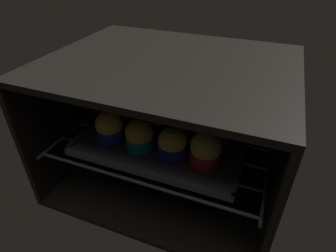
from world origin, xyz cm
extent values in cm
cube|color=black|center=(0.00, 22.00, -0.75)|extent=(59.00, 47.00, 1.50)
cube|color=black|center=(0.00, 22.00, 34.75)|extent=(59.00, 47.00, 1.50)
cube|color=black|center=(0.00, 44.75, 17.00)|extent=(59.00, 1.50, 34.00)
cube|color=black|center=(-28.75, 22.00, 17.00)|extent=(1.50, 47.00, 34.00)
cube|color=black|center=(28.75, 22.00, 17.00)|extent=(1.50, 47.00, 34.00)
cylinder|color=#4C494C|center=(0.00, 3.00, 13.60)|extent=(54.00, 0.80, 0.80)
cylinder|color=#4C494C|center=(0.00, 10.60, 13.60)|extent=(54.00, 0.80, 0.80)
cylinder|color=#4C494C|center=(0.00, 18.20, 13.60)|extent=(54.00, 0.80, 0.80)
cylinder|color=#4C494C|center=(0.00, 25.80, 13.60)|extent=(54.00, 0.80, 0.80)
cylinder|color=#4C494C|center=(0.00, 33.40, 13.60)|extent=(54.00, 0.80, 0.80)
cylinder|color=#4C494C|center=(0.00, 41.00, 13.60)|extent=(54.00, 0.80, 0.80)
cylinder|color=#4C494C|center=(-27.00, 22.00, 13.60)|extent=(0.80, 42.00, 0.80)
cylinder|color=#4C494C|center=(27.00, 22.00, 13.60)|extent=(0.80, 42.00, 0.80)
cube|color=#4C4C51|center=(0.00, 21.45, 14.60)|extent=(42.43, 33.91, 1.20)
cube|color=#4C4C51|center=(0.00, 4.89, 15.70)|extent=(42.43, 0.80, 1.00)
cube|color=#4C4C51|center=(0.00, 38.01, 15.70)|extent=(42.43, 0.80, 1.00)
cube|color=#4C4C51|center=(-20.82, 21.45, 15.70)|extent=(0.80, 33.91, 1.00)
cube|color=#4C4C51|center=(20.82, 21.45, 15.70)|extent=(0.80, 33.91, 1.00)
cylinder|color=#1928B7|center=(-12.71, 12.96, 17.02)|extent=(6.96, 6.96, 3.63)
sphere|color=gold|center=(-12.71, 12.96, 20.17)|extent=(7.09, 7.09, 7.09)
sphere|color=#19511E|center=(-13.05, 12.74, 22.44)|extent=(2.49, 2.49, 2.49)
cylinder|color=#0C8C84|center=(-4.12, 12.73, 17.02)|extent=(6.96, 6.96, 3.63)
sphere|color=gold|center=(-4.12, 12.73, 19.78)|extent=(6.99, 6.99, 6.99)
sphere|color=#1E6023|center=(-4.43, 12.46, 21.83)|extent=(2.01, 2.01, 2.01)
cylinder|color=#1928B7|center=(4.54, 12.79, 17.02)|extent=(6.96, 6.96, 3.63)
sphere|color=gold|center=(4.54, 12.79, 19.69)|extent=(6.83, 6.83, 6.83)
sphere|color=#1E6023|center=(4.53, 12.32, 22.46)|extent=(2.58, 2.58, 2.58)
cylinder|color=red|center=(12.62, 13.02, 17.02)|extent=(6.96, 6.96, 3.63)
sphere|color=gold|center=(12.62, 13.02, 20.22)|extent=(7.27, 7.27, 7.27)
sphere|color=#28702D|center=(12.36, 12.07, 22.40)|extent=(2.29, 2.29, 2.29)
cylinder|color=#1928B7|center=(-13.16, 21.54, 17.02)|extent=(6.96, 6.96, 3.63)
sphere|color=#E0CC7A|center=(-13.16, 21.54, 20.01)|extent=(7.24, 7.24, 7.24)
sphere|color=#19511E|center=(-12.14, 20.30, 22.18)|extent=(1.72, 1.72, 1.72)
cylinder|color=#1928B7|center=(-3.89, 21.32, 17.02)|extent=(6.96, 6.96, 3.63)
sphere|color=#DBBC60|center=(-3.89, 21.32, 19.37)|extent=(6.81, 6.81, 6.81)
sphere|color=#19511E|center=(-3.81, 20.23, 22.14)|extent=(2.08, 2.08, 2.08)
cylinder|color=red|center=(3.97, 21.65, 17.02)|extent=(6.96, 6.96, 3.63)
sphere|color=#E0CC7A|center=(3.97, 21.65, 19.86)|extent=(7.25, 7.25, 7.25)
sphere|color=#1E6023|center=(3.88, 23.00, 22.65)|extent=(2.04, 2.04, 2.04)
cylinder|color=#1928B7|center=(13.06, 21.50, 17.02)|extent=(6.96, 6.96, 3.63)
sphere|color=gold|center=(13.06, 21.50, 20.24)|extent=(7.51, 7.51, 7.51)
sphere|color=#28702D|center=(13.50, 22.65, 22.47)|extent=(2.23, 2.23, 2.23)
cylinder|color=silver|center=(-12.67, 29.69, 17.02)|extent=(6.96, 6.96, 3.63)
sphere|color=#DBBC60|center=(-12.67, 29.69, 20.18)|extent=(7.17, 7.17, 7.17)
sphere|color=#1E6023|center=(-12.48, 29.52, 22.65)|extent=(1.76, 1.76, 1.76)
cylinder|color=#1928B7|center=(-4.34, 30.28, 17.02)|extent=(6.96, 6.96, 3.63)
sphere|color=gold|center=(-4.34, 30.28, 19.51)|extent=(6.68, 6.68, 6.68)
sphere|color=#1E6023|center=(-5.69, 30.24, 21.91)|extent=(2.02, 2.02, 2.02)
cylinder|color=red|center=(4.59, 30.27, 17.02)|extent=(6.96, 6.96, 3.63)
sphere|color=gold|center=(4.59, 30.27, 19.70)|extent=(7.34, 7.34, 7.34)
sphere|color=#1E6023|center=(3.68, 29.43, 22.35)|extent=(2.04, 2.04, 2.04)
cylinder|color=silver|center=(12.86, 30.02, 17.02)|extent=(6.96, 6.96, 3.63)
sphere|color=#E0CC7A|center=(12.86, 30.02, 20.15)|extent=(7.54, 7.54, 7.54)
sphere|color=#19511E|center=(13.69, 30.49, 23.20)|extent=(2.34, 2.34, 2.34)
camera|label=1|loc=(23.03, -36.57, 59.18)|focal=29.86mm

